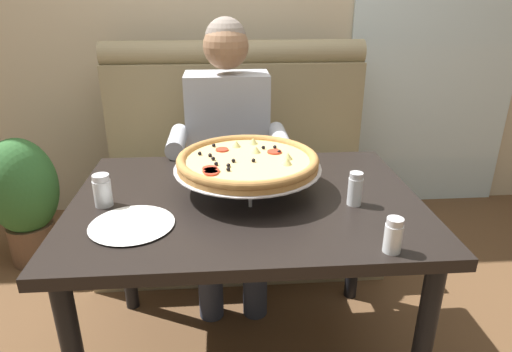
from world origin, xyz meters
TOP-DOWN VIEW (x-y plane):
  - booth_bench at (0.00, 0.90)m, footprint 1.46×0.78m
  - dining_table at (0.00, 0.00)m, footprint 1.19×0.86m
  - diner_main at (-0.05, 0.63)m, footprint 0.54×0.64m
  - pizza at (0.01, 0.06)m, footprint 0.52×0.52m
  - shaker_parmesan at (0.38, -0.37)m, footprint 0.05×0.05m
  - shaker_oregano at (-0.47, -0.03)m, footprint 0.06×0.06m
  - shaker_pepper_flakes at (0.36, -0.08)m, footprint 0.05×0.05m
  - plate_near_left at (-0.36, -0.18)m, footprint 0.26×0.26m
  - patio_chair at (1.31, 2.10)m, footprint 0.40×0.40m
  - potted_plant at (-1.13, 0.81)m, footprint 0.36×0.36m

SIDE VIEW (x-z plane):
  - potted_plant at x=-1.13m, z-range 0.04..0.74m
  - booth_bench at x=0.00m, z-range -0.17..0.96m
  - patio_chair at x=1.31m, z-range 0.09..0.95m
  - dining_table at x=0.00m, z-range 0.27..0.99m
  - diner_main at x=-0.05m, z-range 0.07..1.35m
  - plate_near_left at x=-0.36m, z-range 0.72..0.74m
  - shaker_parmesan at x=0.38m, z-range 0.71..0.81m
  - shaker_oregano at x=-0.47m, z-range 0.71..0.82m
  - shaker_pepper_flakes at x=0.36m, z-range 0.71..0.83m
  - pizza at x=0.01m, z-range 0.76..0.90m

